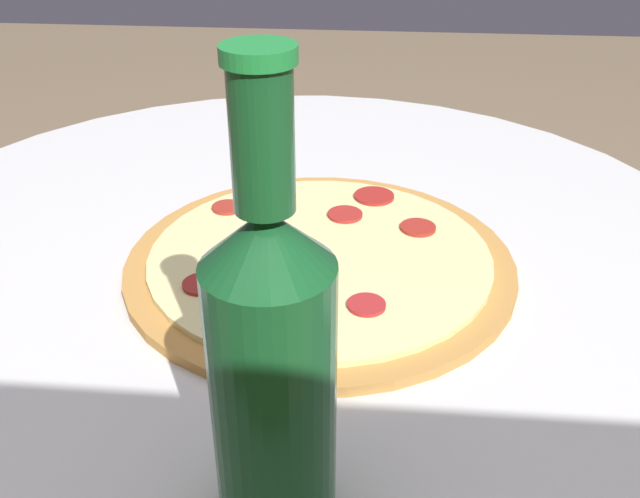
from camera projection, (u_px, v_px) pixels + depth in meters
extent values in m
cylinder|color=silver|center=(295.00, 486.00, 0.92)|extent=(0.09, 0.09, 0.69)
cylinder|color=silver|center=(289.00, 248.00, 0.74)|extent=(0.92, 0.92, 0.02)
cylinder|color=#B77F3D|center=(320.00, 263.00, 0.68)|extent=(0.37, 0.37, 0.01)
cylinder|color=beige|center=(320.00, 255.00, 0.68)|extent=(0.32, 0.32, 0.01)
cylinder|color=maroon|center=(374.00, 196.00, 0.78)|extent=(0.04, 0.04, 0.00)
cylinder|color=maroon|center=(227.00, 207.00, 0.75)|extent=(0.03, 0.03, 0.00)
cylinder|color=#A32729|center=(296.00, 276.00, 0.64)|extent=(0.04, 0.04, 0.00)
cylinder|color=maroon|center=(418.00, 229.00, 0.71)|extent=(0.04, 0.04, 0.00)
cylinder|color=#A32525|center=(366.00, 305.00, 0.60)|extent=(0.03, 0.03, 0.00)
cylinder|color=#A12A25|center=(257.00, 267.00, 0.65)|extent=(0.04, 0.04, 0.00)
cylinder|color=maroon|center=(202.00, 284.00, 0.62)|extent=(0.03, 0.03, 0.00)
cylinder|color=maroon|center=(266.00, 328.00, 0.57)|extent=(0.04, 0.04, 0.00)
cylinder|color=maroon|center=(345.00, 214.00, 0.74)|extent=(0.04, 0.04, 0.00)
cylinder|color=#144C23|center=(273.00, 396.00, 0.40)|extent=(0.07, 0.07, 0.17)
cone|color=#144C23|center=(266.00, 238.00, 0.35)|extent=(0.07, 0.07, 0.03)
cylinder|color=#144C23|center=(262.00, 140.00, 0.32)|extent=(0.03, 0.03, 0.07)
cylinder|color=#1E8438|center=(258.00, 54.00, 0.30)|extent=(0.03, 0.03, 0.01)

